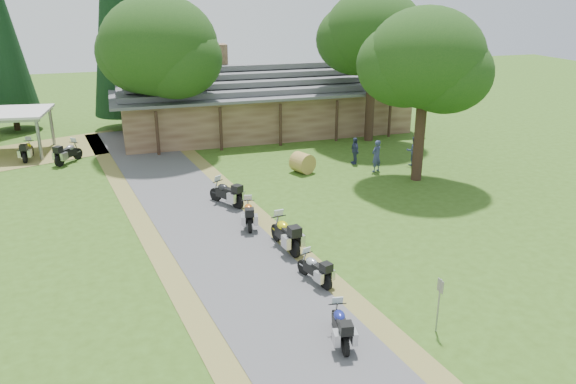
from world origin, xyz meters
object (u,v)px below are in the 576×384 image
object	(u,v)px
hay_bale	(302,163)
motorcycle_row_b	(314,267)
motorcycle_row_a	(341,324)
motorcycle_row_c	(285,232)
motorcycle_row_e	(226,192)
lodge	(263,97)
motorcycle_carport_b	(68,152)
motorcycle_row_d	(249,213)
motorcycle_carport_a	(27,149)

from	to	relation	value
hay_bale	motorcycle_row_b	bearing A→B (deg)	-106.70
motorcycle_row_a	motorcycle_row_c	size ratio (longest dim) A/B	0.82
hay_bale	motorcycle_row_e	bearing A→B (deg)	-143.99
lodge	hay_bale	distance (m)	10.66
motorcycle_carport_b	motorcycle_row_e	bearing A→B (deg)	-104.10
motorcycle_carport_b	motorcycle_row_c	bearing A→B (deg)	-111.81
motorcycle_row_c	motorcycle_row_d	bearing A→B (deg)	9.30
motorcycle_row_c	hay_bale	distance (m)	10.00
motorcycle_row_a	motorcycle_row_e	size ratio (longest dim) A/B	0.88
motorcycle_row_b	hay_bale	size ratio (longest dim) A/B	1.46
motorcycle_row_e	motorcycle_carport_b	bearing A→B (deg)	6.71
motorcycle_row_c	motorcycle_row_a	bearing A→B (deg)	168.70
motorcycle_row_a	motorcycle_carport_a	size ratio (longest dim) A/B	0.92
motorcycle_row_d	hay_bale	bearing A→B (deg)	-25.08
lodge	motorcycle_row_e	bearing A→B (deg)	-111.59
motorcycle_row_b	hay_bale	bearing A→B (deg)	-34.24
lodge	motorcycle_row_e	world-z (taller)	lodge
motorcycle_row_b	motorcycle_row_a	bearing A→B (deg)	154.95
motorcycle_row_d	motorcycle_carport_a	distance (m)	17.50
motorcycle_row_c	motorcycle_carport_a	distance (m)	20.16
motorcycle_row_b	motorcycle_row_d	world-z (taller)	motorcycle_row_d
motorcycle_row_c	motorcycle_row_e	xyz separation A→B (m)	(-1.31, 5.48, -0.05)
motorcycle_carport_b	lodge	bearing A→B (deg)	-33.73
motorcycle_row_e	motorcycle_row_a	bearing A→B (deg)	153.25
motorcycle_carport_b	motorcycle_row_b	bearing A→B (deg)	-115.55
lodge	motorcycle_row_a	bearing A→B (deg)	-99.93
lodge	hay_bale	world-z (taller)	lodge
motorcycle_row_c	motorcycle_carport_a	bearing A→B (deg)	25.66
lodge	motorcycle_row_a	distance (m)	26.73
motorcycle_carport_a	motorcycle_row_c	bearing A→B (deg)	-138.60
motorcycle_carport_b	motorcycle_row_a	bearing A→B (deg)	-120.60
motorcycle_row_a	motorcycle_row_c	distance (m)	6.56
motorcycle_carport_a	motorcycle_carport_b	world-z (taller)	motorcycle_carport_b
motorcycle_row_e	motorcycle_carport_a	size ratio (longest dim) A/B	1.04
motorcycle_carport_b	hay_bale	xyz separation A→B (m)	(12.85, -5.97, -0.11)
motorcycle_row_b	motorcycle_carport_a	world-z (taller)	motorcycle_carport_a
lodge	motorcycle_row_e	xyz separation A→B (m)	(-5.63, -14.23, -1.77)
motorcycle_row_e	motorcycle_row_c	bearing A→B (deg)	161.82
lodge	motorcycle_carport_b	world-z (taller)	lodge
motorcycle_row_b	motorcycle_row_e	distance (m)	8.55
motorcycle_row_a	motorcycle_row_e	xyz separation A→B (m)	(-1.03, 12.03, 0.08)
motorcycle_carport_b	motorcycle_carport_a	bearing A→B (deg)	97.12
lodge	motorcycle_carport_a	bearing A→B (deg)	-168.87
motorcycle_row_a	hay_bale	world-z (taller)	motorcycle_row_a
motorcycle_row_a	motorcycle_row_d	xyz separation A→B (m)	(-0.59, 9.20, 0.03)
motorcycle_row_b	motorcycle_carport_b	bearing A→B (deg)	9.36
motorcycle_row_a	motorcycle_row_c	bearing A→B (deg)	7.51
motorcycle_carport_b	hay_bale	size ratio (longest dim) A/B	1.75
motorcycle_row_b	motorcycle_row_c	world-z (taller)	motorcycle_row_c
motorcycle_row_a	hay_bale	distance (m)	16.31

